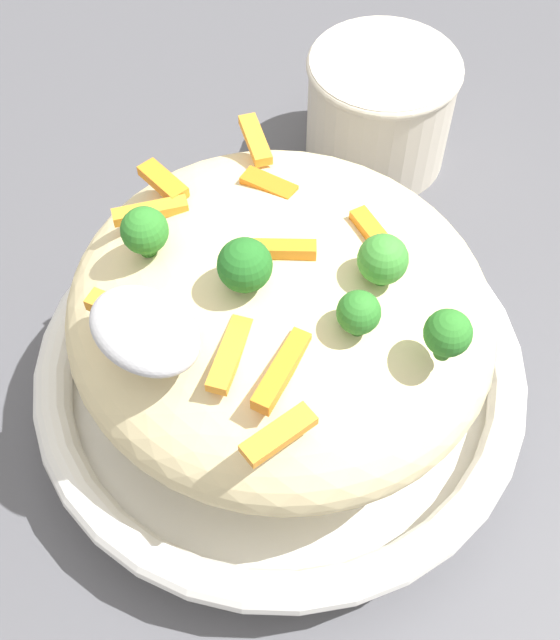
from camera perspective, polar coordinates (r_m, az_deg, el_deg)
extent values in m
plane|color=#4C4C51|center=(0.49, 0.00, -5.54)|extent=(2.40, 2.40, 0.00)
cylinder|color=white|center=(0.48, 0.00, -4.76)|extent=(0.26, 0.26, 0.03)
torus|color=white|center=(0.46, 0.00, -3.23)|extent=(0.28, 0.28, 0.02)
torus|color=black|center=(0.45, 0.00, -2.94)|extent=(0.27, 0.27, 0.00)
ellipsoid|color=beige|center=(0.41, 0.00, 0.62)|extent=(0.23, 0.22, 0.09)
cube|color=orange|center=(0.39, 6.62, 6.31)|extent=(0.03, 0.02, 0.01)
cube|color=orange|center=(0.41, -9.30, 7.75)|extent=(0.03, 0.04, 0.01)
cube|color=orange|center=(0.34, 0.12, -3.65)|extent=(0.02, 0.04, 0.01)
cube|color=orange|center=(0.44, -1.79, 12.82)|extent=(0.04, 0.03, 0.01)
cube|color=orange|center=(0.33, -0.09, -8.21)|extent=(0.02, 0.04, 0.01)
cube|color=orange|center=(0.38, -0.08, 5.32)|extent=(0.03, 0.03, 0.01)
cube|color=orange|center=(0.41, -0.80, 9.64)|extent=(0.03, 0.02, 0.01)
cube|color=orange|center=(0.37, -11.08, 0.57)|extent=(0.04, 0.02, 0.01)
cube|color=orange|center=(0.42, -8.48, 9.75)|extent=(0.03, 0.01, 0.01)
cube|color=orange|center=(0.35, -3.62, -2.47)|extent=(0.03, 0.04, 0.01)
cylinder|color=#205B1C|center=(0.36, -1.91, 2.36)|extent=(0.01, 0.01, 0.01)
sphere|color=#236B23|center=(0.35, -1.97, 3.56)|extent=(0.03, 0.03, 0.03)
cylinder|color=#296820|center=(0.39, -9.46, 5.21)|extent=(0.01, 0.01, 0.01)
sphere|color=#2D7A28|center=(0.38, -9.70, 6.36)|extent=(0.02, 0.02, 0.02)
cylinder|color=#377928|center=(0.37, 7.21, 3.20)|extent=(0.01, 0.01, 0.01)
sphere|color=#3D8E33|center=(0.36, 7.40, 4.34)|extent=(0.02, 0.02, 0.02)
cylinder|color=#296820|center=(0.36, 5.52, -0.49)|extent=(0.01, 0.01, 0.01)
sphere|color=#2D7A28|center=(0.35, 5.67, 0.55)|extent=(0.02, 0.02, 0.02)
cylinder|color=#296820|center=(0.36, 11.63, -2.01)|extent=(0.01, 0.01, 0.01)
sphere|color=#2D7A28|center=(0.35, 11.96, -0.92)|extent=(0.02, 0.02, 0.02)
ellipsoid|color=#B7B7BC|center=(0.35, -9.69, -0.71)|extent=(0.06, 0.04, 0.02)
cylinder|color=beige|center=(0.60, 7.13, 14.69)|extent=(0.10, 0.10, 0.09)
torus|color=beige|center=(0.57, 7.54, 17.62)|extent=(0.11, 0.11, 0.01)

